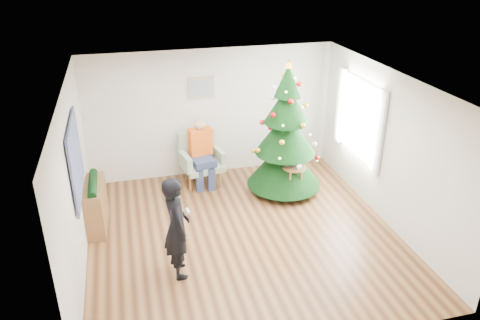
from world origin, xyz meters
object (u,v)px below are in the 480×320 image
object	(u,v)px
christmas_tree	(286,135)
armchair	(201,165)
standing_man	(177,227)
console	(96,206)
stool	(293,182)

from	to	relation	value
christmas_tree	armchair	bearing A→B (deg)	154.24
christmas_tree	standing_man	bearing A→B (deg)	-138.88
armchair	standing_man	world-z (taller)	standing_man
christmas_tree	console	bearing A→B (deg)	-172.71
stool	console	distance (m)	3.57
stool	armchair	size ratio (longest dim) A/B	0.64
armchair	console	distance (m)	2.32
standing_man	console	bearing A→B (deg)	31.75
console	standing_man	bearing A→B (deg)	-50.51
armchair	console	size ratio (longest dim) A/B	1.03
stool	standing_man	size ratio (longest dim) A/B	0.42
stool	armchair	world-z (taller)	armchair
armchair	christmas_tree	bearing A→B (deg)	-36.33
stool	standing_man	bearing A→B (deg)	-144.87
armchair	console	world-z (taller)	armchair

